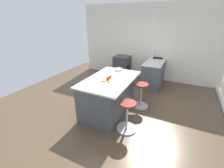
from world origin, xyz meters
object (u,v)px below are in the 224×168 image
oven_range (122,66)px  stool_middle (127,117)px  cutting_board (109,79)px  apple_red (108,78)px  stool_by_window (141,96)px  apple_green (110,76)px  fruit_bowl (118,69)px  kitchen_island (109,94)px

oven_range → stool_middle: 3.36m
cutting_board → apple_red: (0.07, 0.02, 0.05)m
stool_by_window → stool_middle: 1.06m
apple_green → fruit_bowl: bearing=-175.0°
stool_by_window → apple_green: bearing=-51.9°
oven_range → apple_red: size_ratio=10.94×
kitchen_island → stool_by_window: size_ratio=2.48×
stool_by_window → fruit_bowl: 0.96m
stool_by_window → apple_red: bearing=-44.1°
kitchen_island → stool_by_window: bearing=126.8°
stool_middle → apple_red: bearing=-121.2°
apple_red → fruit_bowl: apple_red is taller
kitchen_island → fruit_bowl: size_ratio=7.71×
stool_by_window → fruit_bowl: bearing=-98.1°
apple_green → apple_red: bearing=6.1°
stool_by_window → stool_middle: same height
oven_range → apple_green: bearing=15.7°
apple_red → fruit_bowl: 0.78m
oven_range → apple_red: 2.82m
cutting_board → kitchen_island: bearing=-147.3°
apple_red → apple_green: apple_red is taller
apple_red → apple_green: (-0.15, -0.02, -0.00)m
stool_by_window → oven_range: bearing=-145.5°
cutting_board → apple_red: size_ratio=4.57×
oven_range → apple_red: apple_red is taller
stool_middle → apple_red: 1.00m
oven_range → apple_red: bearing=15.2°
apple_red → apple_green: 0.15m
kitchen_island → stool_middle: size_ratio=2.48×
oven_range → stool_middle: oven_range is taller
oven_range → stool_by_window: size_ratio=1.26×
oven_range → apple_red: (2.67, 0.72, 0.54)m
kitchen_island → fruit_bowl: (-0.63, -0.01, 0.49)m
stool_by_window → apple_green: (0.52, -0.67, 0.64)m
oven_range → kitchen_island: (2.53, 0.66, 0.03)m
stool_by_window → apple_red: (0.67, -0.65, 0.65)m
stool_by_window → apple_red: apple_red is taller
cutting_board → apple_red: 0.09m
oven_range → apple_green: apple_green is taller
stool_by_window → fruit_bowl: size_ratio=3.10×
cutting_board → fruit_bowl: (-0.70, -0.05, 0.03)m
kitchen_island → stool_by_window: 0.90m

